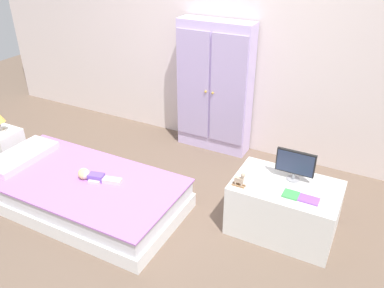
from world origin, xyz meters
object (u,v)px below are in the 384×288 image
Objects in this scene: book_green at (291,195)px; wardrobe at (214,88)px; nightstand at (6,148)px; rocking_horse_toy at (240,180)px; bed at (82,192)px; tv_monitor at (295,164)px; doll at (92,176)px; book_purple at (308,199)px; tv_stand at (284,208)px.

wardrobe is at bearing 135.29° from book_green.
rocking_horse_toy is at bearing 3.24° from nightstand.
bed is at bearing -167.78° from book_green.
tv_monitor is at bearing 8.34° from nightstand.
tv_monitor reaches higher than book_green.
book_purple is at bearing 10.99° from doll.
book_purple is (0.19, -0.12, 0.23)m from tv_stand.
nightstand is 2.88m from tv_monitor.
book_green is (0.04, -0.21, -0.14)m from tv_monitor.
tv_monitor is at bearing 38.83° from rocking_horse_toy.
nightstand is 2.88m from book_green.
nightstand is 2.54× the size of book_purple.
wardrobe reaches higher than tv_monitor.
nightstand is at bearing -175.91° from book_green.
bed is at bearing -110.99° from wardrobe.
wardrobe is at bearing 140.11° from tv_monitor.
tv_monitor reaches higher than rocking_horse_toy.
tv_stand reaches higher than nightstand.
tv_monitor is at bearing 19.16° from doll.
doll is at bearing -167.49° from rocking_horse_toy.
bed is at bearing -168.59° from book_purple.
bed is 15.55× the size of book_green.
tv_stand is 0.32m from book_purple.
book_purple is (0.17, -0.21, -0.14)m from tv_monitor.
tv_monitor is 0.44m from rocking_horse_toy.
bed is 1.91m from book_purple.
wardrobe is at bearing 69.01° from bed.
nightstand is 0.28× the size of wardrobe.
book_green is (0.06, -0.12, 0.23)m from tv_stand.
tv_monitor is at bearing -39.89° from wardrobe.
doll is 0.48× the size of tv_stand.
tv_stand is at bearing -103.60° from tv_monitor.
tv_stand is 2.72× the size of tv_monitor.
nightstand is at bearing -173.41° from tv_stand.
tv_stand is 0.27m from book_green.
tv_monitor is 0.25m from book_green.
wardrobe reaches higher than rocking_horse_toy.
doll is 2.52× the size of book_purple.
doll is at bearing -107.66° from wardrobe.
book_green is at bearing -79.36° from tv_monitor.
nightstand reaches higher than bed.
bed is 0.21m from doll.
tv_monitor is (0.02, 0.09, 0.37)m from tv_stand.
doll is at bearing -160.84° from tv_monitor.
book_green is at bearing -44.71° from wardrobe.
wardrobe reaches higher than bed.
nightstand is 1.31× the size of tv_monitor.
book_green reaches higher than nightstand.
nightstand is (-1.25, 0.13, -0.13)m from doll.
tv_monitor reaches higher than nightstand.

